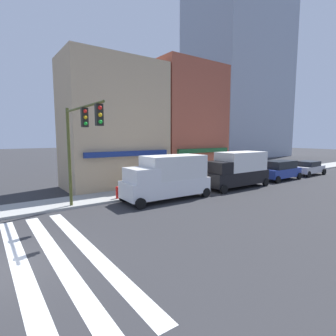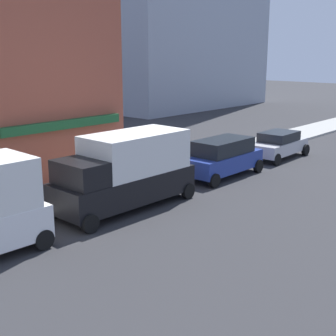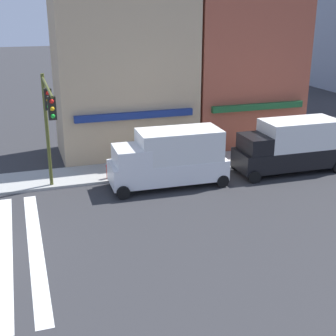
# 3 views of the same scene
# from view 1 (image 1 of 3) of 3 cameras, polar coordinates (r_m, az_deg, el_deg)

# --- Properties ---
(storefront_row) EXTENTS (16.16, 5.30, 11.64)m
(storefront_row) POSITION_cam_1_polar(r_m,az_deg,el_deg) (25.31, -3.24, 9.65)
(storefront_row) COLOR tan
(storefront_row) RESTS_ON ground_plane
(tower_distant) EXTENTS (21.20, 14.69, 40.41)m
(tower_distant) POSITION_cam_1_polar(r_m,az_deg,el_deg) (63.45, 15.08, 21.09)
(tower_distant) COLOR #939EAD
(tower_distant) RESTS_ON ground_plane
(traffic_signal) EXTENTS (0.32, 5.60, 6.01)m
(traffic_signal) POSITION_cam_1_polar(r_m,az_deg,el_deg) (14.76, -18.75, 6.73)
(traffic_signal) COLOR #474C1E
(traffic_signal) RESTS_ON ground_plane
(box_truck_white) EXTENTS (6.26, 2.42, 3.04)m
(box_truck_white) POSITION_cam_1_polar(r_m,az_deg,el_deg) (18.05, -0.11, -1.92)
(box_truck_white) COLOR white
(box_truck_white) RESTS_ON ground_plane
(box_truck_black) EXTENTS (6.23, 2.42, 3.04)m
(box_truck_black) POSITION_cam_1_polar(r_m,az_deg,el_deg) (23.04, 14.74, -0.24)
(box_truck_black) COLOR black
(box_truck_black) RESTS_ON ground_plane
(suv_blue) EXTENTS (4.70, 2.12, 1.94)m
(suv_blue) POSITION_cam_1_polar(r_m,az_deg,el_deg) (28.56, 23.24, -0.37)
(suv_blue) COLOR navy
(suv_blue) RESTS_ON ground_plane
(sedan_silver) EXTENTS (4.45, 2.02, 1.59)m
(sedan_silver) POSITION_cam_1_polar(r_m,az_deg,el_deg) (33.63, 28.27, 0.05)
(sedan_silver) COLOR #B7B7BC
(sedan_silver) RESTS_ON ground_plane
(pedestrian_red_jacket) EXTENTS (0.32, 0.32, 1.77)m
(pedestrian_red_jacket) POSITION_cam_1_polar(r_m,az_deg,el_deg) (22.01, 3.22, -1.70)
(pedestrian_red_jacket) COLOR #23232D
(pedestrian_red_jacket) RESTS_ON sidewalk_left
(fire_hydrant) EXTENTS (0.24, 0.24, 0.84)m
(fire_hydrant) POSITION_cam_1_polar(r_m,az_deg,el_deg) (18.19, -10.99, -5.10)
(fire_hydrant) COLOR red
(fire_hydrant) RESTS_ON sidewalk_left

